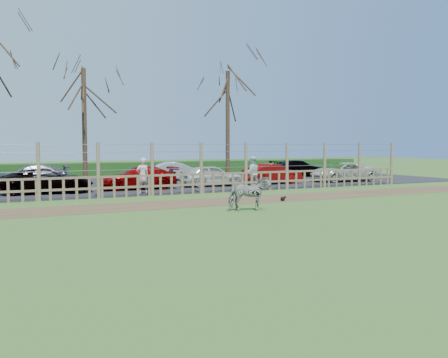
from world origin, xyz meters
name	(u,v)px	position (x,y,z in m)	size (l,w,h in m)	color
ground	(231,219)	(0.00, 0.00, 0.00)	(120.00, 120.00, 0.00)	#5E8C40
dirt_strip	(180,204)	(0.00, 4.50, 0.01)	(34.00, 2.80, 0.01)	brown
asphalt	(117,185)	(0.00, 14.50, 0.02)	(44.00, 13.00, 0.04)	#232326
hedge	(92,170)	(0.00, 21.50, 0.55)	(46.00, 2.00, 1.10)	#1E4716
fence	(152,179)	(0.00, 8.00, 0.80)	(30.16, 0.16, 2.50)	brown
tree_mid	(84,99)	(-2.00, 13.50, 4.87)	(4.80, 4.80, 6.83)	#3D2B1E
tree_right	(228,99)	(7.00, 14.00, 5.24)	(4.80, 4.80, 7.35)	#3D2B1E
zebra	(249,194)	(1.44, 1.35, 0.62)	(0.67, 1.47, 1.24)	gray
visitor_a	(143,176)	(-0.23, 8.76, 0.90)	(0.63, 0.41, 1.72)	beige
visitor_b	(252,172)	(5.84, 8.84, 0.90)	(0.84, 0.65, 1.72)	silver
crow	(283,199)	(4.25, 3.41, 0.11)	(0.26, 0.19, 0.21)	black
car_2	(47,181)	(-4.29, 11.08, 0.64)	(1.99, 4.32, 1.20)	black
car_3	(138,178)	(0.26, 11.21, 0.64)	(1.68, 4.13, 1.20)	#910605
car_4	(212,176)	(4.56, 11.17, 0.64)	(1.42, 3.52, 1.20)	silver
car_5	(273,174)	(8.54, 11.10, 0.64)	(1.27, 3.64, 1.20)	maroon
car_6	(343,172)	(13.65, 10.79, 0.64)	(1.99, 4.32, 1.20)	silver
car_9	(31,175)	(-4.55, 16.14, 0.64)	(1.68, 4.13, 1.20)	#595661
car_11	(177,171)	(4.48, 16.39, 0.64)	(1.27, 3.64, 1.20)	silver
car_13	(298,168)	(13.83, 16.00, 0.64)	(1.68, 4.13, 1.20)	black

